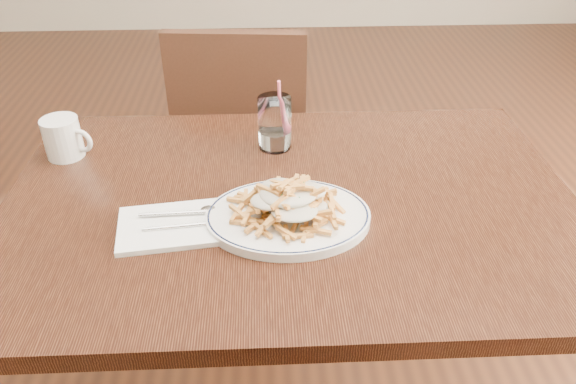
{
  "coord_description": "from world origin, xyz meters",
  "views": [
    {
      "loc": [
        -0.05,
        -0.97,
        1.42
      ],
      "look_at": [
        -0.01,
        -0.08,
        0.82
      ],
      "focal_mm": 35.0,
      "sensor_mm": 36.0,
      "label": 1
    }
  ],
  "objects_px": {
    "loaded_fries": "(288,199)",
    "water_glass": "(275,126)",
    "table": "(291,227)",
    "chair_far": "(243,137)",
    "coffee_mug": "(64,138)",
    "fries_plate": "(288,217)"
  },
  "relations": [
    {
      "from": "chair_far",
      "to": "water_glass",
      "type": "xyz_separation_m",
      "value": [
        0.1,
        -0.49,
        0.29
      ]
    },
    {
      "from": "loaded_fries",
      "to": "coffee_mug",
      "type": "distance_m",
      "value": 0.58
    },
    {
      "from": "table",
      "to": "coffee_mug",
      "type": "relative_size",
      "value": 10.16
    },
    {
      "from": "chair_far",
      "to": "coffee_mug",
      "type": "relative_size",
      "value": 7.69
    },
    {
      "from": "table",
      "to": "water_glass",
      "type": "xyz_separation_m",
      "value": [
        -0.03,
        0.22,
        0.13
      ]
    },
    {
      "from": "table",
      "to": "coffee_mug",
      "type": "distance_m",
      "value": 0.57
    },
    {
      "from": "loaded_fries",
      "to": "coffee_mug",
      "type": "height_order",
      "value": "coffee_mug"
    },
    {
      "from": "coffee_mug",
      "to": "chair_far",
      "type": "bearing_deg",
      "value": 52.48
    },
    {
      "from": "loaded_fries",
      "to": "water_glass",
      "type": "height_order",
      "value": "water_glass"
    },
    {
      "from": "chair_far",
      "to": "loaded_fries",
      "type": "xyz_separation_m",
      "value": [
        0.11,
        -0.79,
        0.29
      ]
    },
    {
      "from": "table",
      "to": "chair_far",
      "type": "relative_size",
      "value": 1.32
    },
    {
      "from": "table",
      "to": "loaded_fries",
      "type": "distance_m",
      "value": 0.16
    },
    {
      "from": "chair_far",
      "to": "table",
      "type": "bearing_deg",
      "value": -80.0
    },
    {
      "from": "water_glass",
      "to": "coffee_mug",
      "type": "height_order",
      "value": "water_glass"
    },
    {
      "from": "chair_far",
      "to": "fries_plate",
      "type": "height_order",
      "value": "chair_far"
    },
    {
      "from": "table",
      "to": "coffee_mug",
      "type": "bearing_deg",
      "value": 159.21
    },
    {
      "from": "fries_plate",
      "to": "chair_far",
      "type": "bearing_deg",
      "value": 98.26
    },
    {
      "from": "fries_plate",
      "to": "coffee_mug",
      "type": "xyz_separation_m",
      "value": [
        -0.51,
        0.28,
        0.04
      ]
    },
    {
      "from": "table",
      "to": "coffee_mug",
      "type": "height_order",
      "value": "coffee_mug"
    },
    {
      "from": "fries_plate",
      "to": "loaded_fries",
      "type": "relative_size",
      "value": 1.59
    },
    {
      "from": "loaded_fries",
      "to": "water_glass",
      "type": "bearing_deg",
      "value": 93.28
    },
    {
      "from": "fries_plate",
      "to": "coffee_mug",
      "type": "distance_m",
      "value": 0.58
    }
  ]
}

